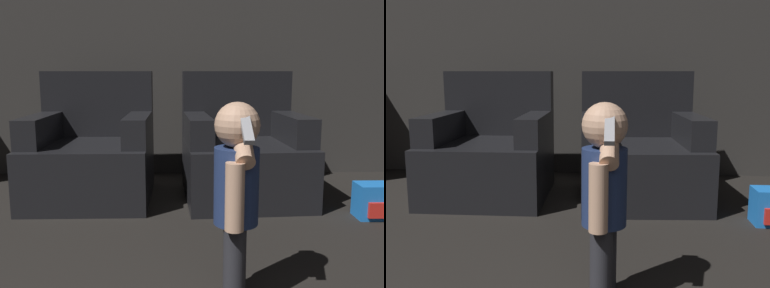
% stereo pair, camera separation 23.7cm
% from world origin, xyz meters
% --- Properties ---
extents(wall_back, '(8.40, 0.05, 2.60)m').
position_xyz_m(wall_back, '(0.00, 4.50, 1.30)').
color(wall_back, '#33302D').
rests_on(wall_back, ground_plane).
extents(armchair_left, '(0.86, 0.88, 0.93)m').
position_xyz_m(armchair_left, '(-0.77, 3.73, 0.32)').
color(armchair_left, black).
rests_on(armchair_left, ground_plane).
extents(armchair_right, '(0.91, 0.93, 0.93)m').
position_xyz_m(armchair_right, '(0.34, 3.73, 0.32)').
color(armchair_right, black).
rests_on(armchair_right, ground_plane).
extents(person_toddler, '(0.18, 0.32, 0.81)m').
position_xyz_m(person_toddler, '(0.11, 2.25, 0.48)').
color(person_toddler, '#28282D').
rests_on(person_toddler, ground_plane).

